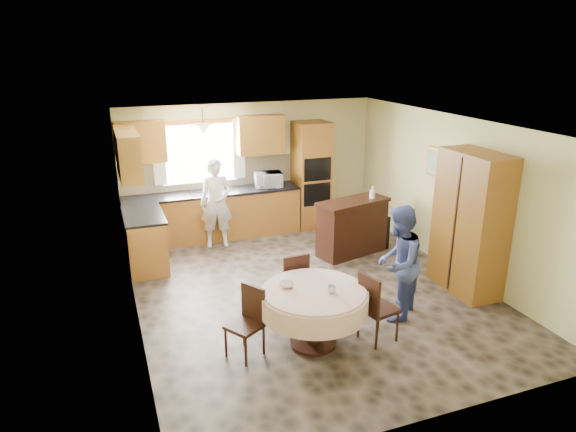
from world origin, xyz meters
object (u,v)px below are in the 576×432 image
(dining_table, at_px, (314,302))
(person_dining, at_px, (398,263))
(cupboard, at_px, (470,223))
(chair_back, at_px, (293,280))
(oven_tower, at_px, (311,175))
(chair_right, at_px, (375,305))
(person_sink, at_px, (216,203))
(sideboard, at_px, (352,229))
(chair_left, at_px, (248,318))

(dining_table, distance_m, person_dining, 1.36)
(cupboard, xyz_separation_m, chair_back, (-2.70, 0.20, -0.56))
(oven_tower, height_order, dining_table, oven_tower)
(oven_tower, height_order, chair_back, oven_tower)
(chair_right, distance_m, person_dining, 0.79)
(person_sink, distance_m, person_dining, 3.78)
(person_sink, height_order, person_dining, person_sink)
(person_dining, bearing_deg, dining_table, -32.19)
(sideboard, height_order, chair_right, sideboard)
(oven_tower, bearing_deg, person_dining, -95.27)
(dining_table, relative_size, chair_right, 1.43)
(cupboard, distance_m, dining_table, 2.85)
(oven_tower, xyz_separation_m, sideboard, (0.11, -1.61, -0.60))
(cupboard, bearing_deg, chair_back, 175.81)
(oven_tower, bearing_deg, person_sink, -168.75)
(sideboard, relative_size, person_sink, 0.79)
(chair_left, xyz_separation_m, person_dining, (2.12, 0.15, 0.31))
(chair_right, height_order, person_dining, person_dining)
(person_dining, bearing_deg, cupboard, 151.07)
(oven_tower, bearing_deg, cupboard, -72.73)
(person_dining, bearing_deg, chair_back, -66.37)
(cupboard, height_order, person_dining, cupboard)
(oven_tower, distance_m, person_dining, 3.82)
(sideboard, height_order, person_dining, person_dining)
(oven_tower, distance_m, sideboard, 1.72)
(cupboard, bearing_deg, chair_right, -158.38)
(cupboard, xyz_separation_m, person_sink, (-3.09, 3.04, -0.24))
(chair_back, height_order, person_dining, person_dining)
(oven_tower, distance_m, chair_left, 4.70)
(chair_left, bearing_deg, cupboard, 66.05)
(dining_table, bearing_deg, person_dining, 10.78)
(chair_back, bearing_deg, person_dining, 153.08)
(dining_table, distance_m, chair_back, 0.81)
(chair_left, bearing_deg, chair_back, 97.83)
(sideboard, bearing_deg, chair_right, -125.76)
(sideboard, xyz_separation_m, person_sink, (-2.13, 1.20, 0.36))
(dining_table, relative_size, person_sink, 0.80)
(sideboard, distance_m, chair_left, 3.49)
(person_sink, bearing_deg, cupboard, -36.29)
(oven_tower, height_order, cupboard, oven_tower)
(chair_back, bearing_deg, chair_right, 121.15)
(person_dining, bearing_deg, sideboard, -144.79)
(chair_left, distance_m, chair_right, 1.56)
(chair_left, bearing_deg, dining_table, 50.97)
(sideboard, bearing_deg, dining_table, -140.10)
(oven_tower, height_order, person_dining, oven_tower)
(chair_right, bearing_deg, person_sink, 3.75)
(sideboard, distance_m, chair_back, 2.39)
(cupboard, distance_m, chair_back, 2.76)
(oven_tower, relative_size, chair_back, 2.36)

